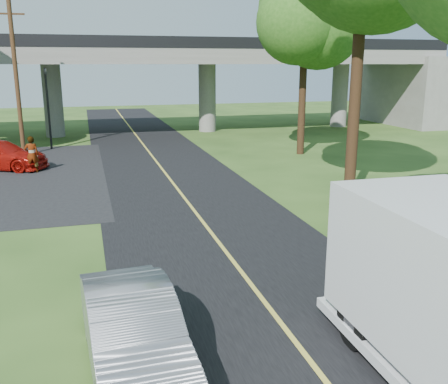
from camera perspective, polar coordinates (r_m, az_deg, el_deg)
name	(u,v)px	position (r m, az deg, el deg)	size (l,w,h in m)	color
ground	(296,343)	(10.58, 8.18, -16.75)	(120.00, 120.00, 0.00)	#2C4719
road	(192,208)	(19.41, -3.67, -1.86)	(7.00, 90.00, 0.02)	black
lane_line	(192,208)	(19.40, -3.68, -1.80)	(0.12, 90.00, 0.01)	gold
overpass	(132,75)	(40.42, -10.46, 12.98)	(54.00, 10.00, 7.30)	slate
traffic_signal	(47,100)	(34.38, -19.52, 9.91)	(0.18, 0.22, 5.20)	black
utility_pole	(16,79)	(32.46, -22.64, 11.88)	(1.60, 0.26, 9.00)	#472D19
tree_right_far	(310,13)	(31.06, 9.80, 19.54)	(5.77, 5.67, 10.99)	#382314
silver_sedan	(133,332)	(9.51, -10.32, -15.50)	(1.59, 4.55, 1.50)	gray
pedestrian	(32,155)	(27.31, -21.12, 4.01)	(0.69, 0.46, 1.90)	gray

